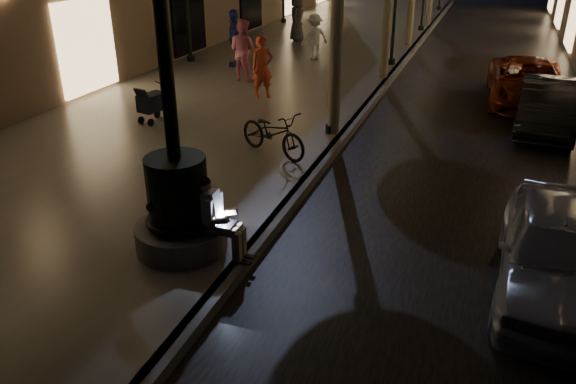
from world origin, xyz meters
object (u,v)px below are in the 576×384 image
at_px(fountain_lamppost, 177,188).
at_px(pedestrian_red, 262,67).
at_px(pedestrian_blue, 235,38).
at_px(bicycle, 273,133).
at_px(pedestrian_white, 315,37).
at_px(car_third, 527,82).
at_px(car_second, 548,106).
at_px(pedestrian_pink, 243,50).
at_px(seated_man_laptop, 216,215).
at_px(stroller, 152,102).
at_px(car_front, 557,252).
at_px(pedestrian_dark, 297,18).
at_px(lamp_curb_a, 336,1).

bearing_deg(fountain_lamppost, pedestrian_red, 103.68).
relative_size(pedestrian_blue, bicycle, 1.04).
bearing_deg(pedestrian_white, pedestrian_blue, -2.20).
distance_m(car_third, pedestrian_red, 7.71).
xyz_separation_m(car_second, pedestrian_pink, (-8.99, 1.42, 0.53)).
bearing_deg(pedestrian_red, seated_man_laptop, -111.55).
relative_size(stroller, car_front, 0.27).
bearing_deg(pedestrian_blue, car_second, 49.83).
relative_size(car_third, pedestrian_blue, 2.31).
relative_size(seated_man_laptop, car_third, 0.28).
xyz_separation_m(seated_man_laptop, car_second, (5.00, 8.60, -0.25)).
distance_m(pedestrian_blue, bicycle, 8.87).
distance_m(seated_man_laptop, car_third, 11.92).
height_order(car_second, bicycle, car_second).
distance_m(car_third, pedestrian_dark, 11.14).
relative_size(pedestrian_red, pedestrian_blue, 0.89).
bearing_deg(seated_man_laptop, pedestrian_pink, 111.74).
distance_m(car_front, pedestrian_dark, 18.74).
height_order(stroller, pedestrian_dark, pedestrian_dark).
bearing_deg(lamp_curb_a, fountain_lamppost, -96.65).
bearing_deg(stroller, pedestrian_red, 73.47).
relative_size(fountain_lamppost, car_front, 1.37).
height_order(car_front, car_third, car_front).
bearing_deg(car_second, seated_man_laptop, -116.12).
height_order(fountain_lamppost, pedestrian_white, fountain_lamppost).
bearing_deg(pedestrian_pink, car_second, -175.90).
xyz_separation_m(car_front, bicycle, (-5.43, 3.20, 0.05)).
relative_size(seated_man_laptop, pedestrian_red, 0.73).
xyz_separation_m(pedestrian_red, pedestrian_white, (-0.16, 5.56, -0.05)).
relative_size(car_front, car_third, 0.84).
distance_m(pedestrian_red, pedestrian_dark, 9.10).
xyz_separation_m(seated_man_laptop, pedestrian_red, (-2.64, 8.33, 0.20)).
relative_size(car_second, bicycle, 2.04).
bearing_deg(lamp_curb_a, stroller, -170.42).
xyz_separation_m(stroller, car_third, (8.97, 5.76, -0.09)).
distance_m(stroller, pedestrian_red, 3.57).
xyz_separation_m(car_third, pedestrian_dark, (-9.23, 6.21, 0.54)).
xyz_separation_m(fountain_lamppost, pedestrian_pink, (-3.38, 10.01, -0.05)).
relative_size(lamp_curb_a, pedestrian_blue, 2.46).
height_order(seated_man_laptop, stroller, seated_man_laptop).
bearing_deg(stroller, pedestrian_blue, 109.40).
relative_size(pedestrian_pink, pedestrian_white, 1.17).
xyz_separation_m(car_second, pedestrian_white, (-7.80, 5.29, 0.39)).
xyz_separation_m(lamp_curb_a, car_front, (4.63, -5.02, -2.59)).
distance_m(car_front, pedestrian_white, 14.94).
xyz_separation_m(seated_man_laptop, car_front, (4.72, 0.98, -0.23)).
bearing_deg(car_front, pedestrian_pink, 136.30).
distance_m(car_front, pedestrian_pink, 12.56).
height_order(fountain_lamppost, stroller, fountain_lamppost).
xyz_separation_m(pedestrian_pink, pedestrian_blue, (-1.14, 1.85, 0.02)).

